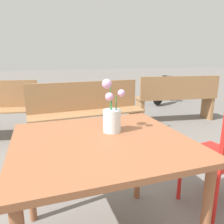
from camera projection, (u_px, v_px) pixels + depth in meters
table_front at (102, 154)px, 1.25m from camera, size 0.98×0.92×0.73m
flower_vase at (112, 117)px, 1.33m from camera, size 0.14×0.13×0.32m
bench_middle at (177, 97)px, 4.03m from camera, size 1.54×0.59×0.85m
bench_far at (87, 110)px, 3.02m from camera, size 1.58×0.41×0.85m
bicycle at (166, 90)px, 5.78m from camera, size 1.29×0.87×0.72m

